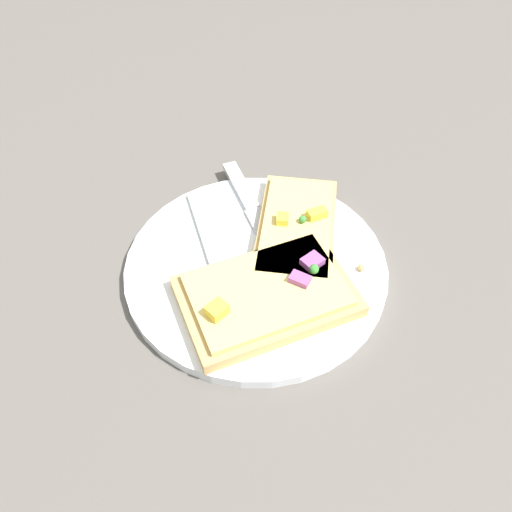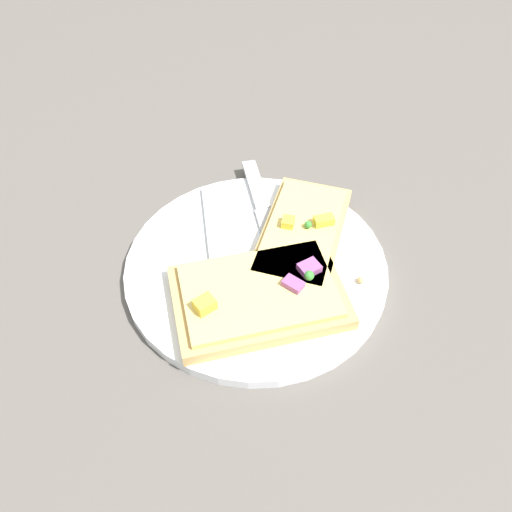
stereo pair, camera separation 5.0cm
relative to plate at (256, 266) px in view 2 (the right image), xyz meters
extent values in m
plane|color=#56514C|center=(0.00, 0.00, -0.01)|extent=(4.00, 4.00, 0.00)
cylinder|color=white|center=(0.00, 0.00, 0.00)|extent=(0.27, 0.27, 0.01)
cube|color=#B7B7BC|center=(-0.06, 0.04, 0.01)|extent=(0.06, 0.12, 0.01)
cube|color=#B7B7BC|center=(-0.03, -0.04, 0.01)|extent=(0.04, 0.05, 0.01)
cube|color=#B7B7BC|center=(-0.02, -0.08, 0.01)|extent=(0.01, 0.03, 0.00)
cube|color=#B7B7BC|center=(-0.01, -0.08, 0.01)|extent=(0.01, 0.03, 0.00)
cube|color=#B7B7BC|center=(-0.01, -0.08, 0.01)|extent=(0.01, 0.03, 0.00)
cube|color=#B7B7BC|center=(0.00, -0.07, 0.01)|extent=(0.01, 0.03, 0.00)
cube|color=#B7B7BC|center=(-0.03, 0.11, 0.01)|extent=(0.05, 0.08, 0.01)
cube|color=#B7B7BC|center=(0.02, 0.01, 0.01)|extent=(0.08, 0.13, 0.00)
cube|color=tan|center=(0.01, -0.05, 0.01)|extent=(0.19, 0.17, 0.01)
cube|color=#E0C16B|center=(0.01, -0.05, 0.02)|extent=(0.17, 0.15, 0.01)
cube|color=#934C8E|center=(0.04, -0.04, 0.03)|extent=(0.02, 0.02, 0.01)
sphere|color=#388433|center=(0.06, -0.02, 0.03)|extent=(0.01, 0.01, 0.01)
cube|color=yellow|center=(-0.03, -0.08, 0.03)|extent=(0.02, 0.02, 0.01)
cube|color=tan|center=(0.04, 0.04, 0.01)|extent=(0.09, 0.16, 0.01)
cube|color=#E0C16B|center=(0.04, 0.04, 0.02)|extent=(0.08, 0.14, 0.01)
cube|color=yellow|center=(0.06, 0.05, 0.03)|extent=(0.02, 0.02, 0.01)
cube|color=yellow|center=(0.02, 0.04, 0.03)|extent=(0.01, 0.01, 0.01)
sphere|color=#388433|center=(0.04, 0.04, 0.03)|extent=(0.01, 0.01, 0.01)
cube|color=#934C8E|center=(0.06, -0.01, 0.03)|extent=(0.03, 0.03, 0.01)
sphere|color=tan|center=(0.07, 0.06, 0.01)|extent=(0.01, 0.01, 0.01)
sphere|color=tan|center=(0.11, 0.00, 0.01)|extent=(0.01, 0.01, 0.01)
camera|label=1|loc=(0.03, -0.33, 0.39)|focal=35.00mm
camera|label=2|loc=(0.08, -0.32, 0.39)|focal=35.00mm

